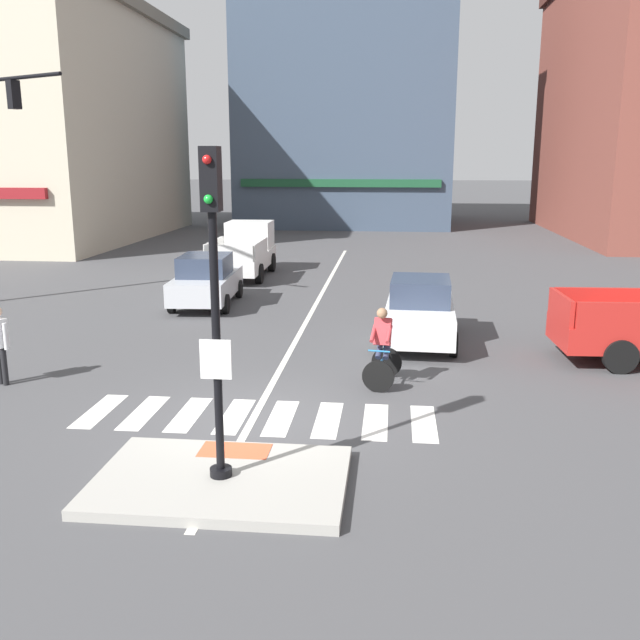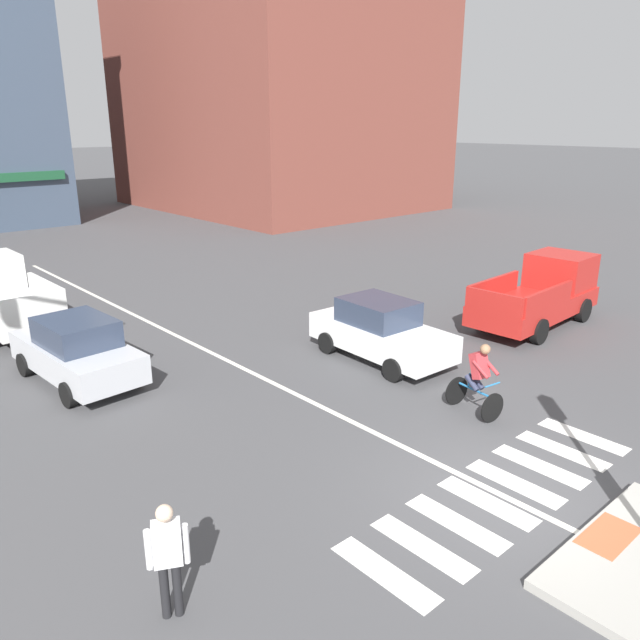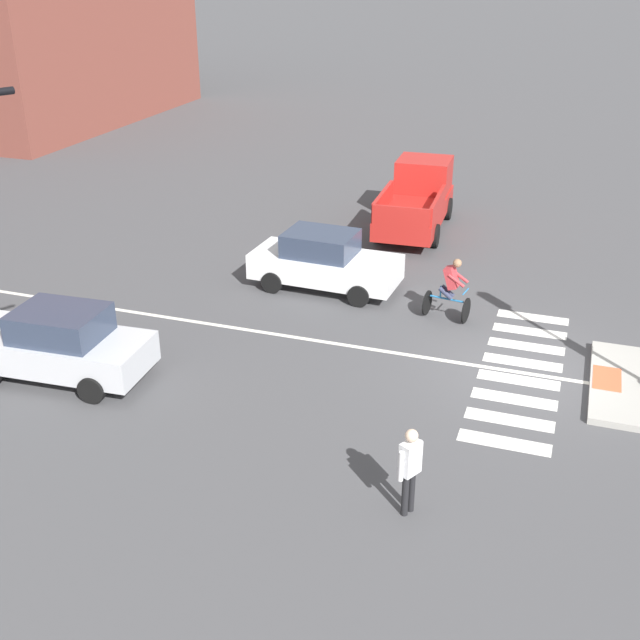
# 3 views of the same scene
# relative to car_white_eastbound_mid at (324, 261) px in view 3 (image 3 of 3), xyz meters

# --- Properties ---
(ground_plane) EXTENTS (300.00, 300.00, 0.00)m
(ground_plane) POSITION_rel_car_white_eastbound_mid_xyz_m (-3.11, -5.90, -0.81)
(ground_plane) COLOR #474749
(tactile_pad_front) EXTENTS (1.10, 0.60, 0.01)m
(tactile_pad_front) POSITION_rel_car_white_eastbound_mid_xyz_m (-3.11, -7.62, -0.66)
(tactile_pad_front) COLOR #DB5B38
(tactile_pad_front) RESTS_ON traffic_island
(crosswalk_stripe_a) EXTENTS (0.44, 1.80, 0.01)m
(crosswalk_stripe_a) POSITION_rel_car_white_eastbound_mid_xyz_m (-6.12, -5.77, -0.81)
(crosswalk_stripe_a) COLOR silver
(crosswalk_stripe_a) RESTS_ON ground
(crosswalk_stripe_b) EXTENTS (0.44, 1.80, 0.01)m
(crosswalk_stripe_b) POSITION_rel_car_white_eastbound_mid_xyz_m (-5.26, -5.77, -0.81)
(crosswalk_stripe_b) COLOR silver
(crosswalk_stripe_b) RESTS_ON ground
(crosswalk_stripe_c) EXTENTS (0.44, 1.80, 0.01)m
(crosswalk_stripe_c) POSITION_rel_car_white_eastbound_mid_xyz_m (-4.40, -5.77, -0.81)
(crosswalk_stripe_c) COLOR silver
(crosswalk_stripe_c) RESTS_ON ground
(crosswalk_stripe_d) EXTENTS (0.44, 1.80, 0.01)m
(crosswalk_stripe_d) POSITION_rel_car_white_eastbound_mid_xyz_m (-3.54, -5.77, -0.81)
(crosswalk_stripe_d) COLOR silver
(crosswalk_stripe_d) RESTS_ON ground
(crosswalk_stripe_e) EXTENTS (0.44, 1.80, 0.01)m
(crosswalk_stripe_e) POSITION_rel_car_white_eastbound_mid_xyz_m (-2.68, -5.77, -0.81)
(crosswalk_stripe_e) COLOR silver
(crosswalk_stripe_e) RESTS_ON ground
(crosswalk_stripe_f) EXTENTS (0.44, 1.80, 0.01)m
(crosswalk_stripe_f) POSITION_rel_car_white_eastbound_mid_xyz_m (-1.82, -5.77, -0.81)
(crosswalk_stripe_f) COLOR silver
(crosswalk_stripe_f) RESTS_ON ground
(crosswalk_stripe_g) EXTENTS (0.44, 1.80, 0.01)m
(crosswalk_stripe_g) POSITION_rel_car_white_eastbound_mid_xyz_m (-0.96, -5.77, -0.81)
(crosswalk_stripe_g) COLOR silver
(crosswalk_stripe_g) RESTS_ON ground
(crosswalk_stripe_h) EXTENTS (0.44, 1.80, 0.01)m
(crosswalk_stripe_h) POSITION_rel_car_white_eastbound_mid_xyz_m (-0.10, -5.77, -0.81)
(crosswalk_stripe_h) COLOR silver
(crosswalk_stripe_h) RESTS_ON ground
(lane_centre_line) EXTENTS (0.14, 28.00, 0.01)m
(lane_centre_line) POSITION_rel_car_white_eastbound_mid_xyz_m (-3.18, 4.10, -0.81)
(lane_centre_line) COLOR silver
(lane_centre_line) RESTS_ON ground
(car_white_eastbound_mid) EXTENTS (1.98, 4.17, 1.64)m
(car_white_eastbound_mid) POSITION_rel_car_white_eastbound_mid_xyz_m (0.00, 0.00, 0.00)
(car_white_eastbound_mid) COLOR white
(car_white_eastbound_mid) RESTS_ON ground
(car_silver_westbound_far) EXTENTS (2.03, 4.19, 1.64)m
(car_silver_westbound_far) POSITION_rel_car_white_eastbound_mid_xyz_m (-6.66, 3.94, 0.00)
(car_silver_westbound_far) COLOR silver
(car_silver_westbound_far) RESTS_ON ground
(pickup_truck_red_cross_right) EXTENTS (5.18, 2.23, 2.08)m
(pickup_truck_red_cross_right) POSITION_rel_car_white_eastbound_mid_xyz_m (6.14, -1.27, 0.17)
(pickup_truck_red_cross_right) COLOR red
(pickup_truck_red_cross_right) RESTS_ON ground
(cyclist) EXTENTS (0.82, 1.18, 1.68)m
(cyclist) POSITION_rel_car_white_eastbound_mid_xyz_m (-0.89, -3.69, 0.06)
(cyclist) COLOR black
(cyclist) RESTS_ON ground
(pedestrian_at_curb_left) EXTENTS (0.50, 0.36, 1.67)m
(pedestrian_at_curb_left) POSITION_rel_car_white_eastbound_mid_xyz_m (-8.77, -4.45, 0.17)
(pedestrian_at_curb_left) COLOR black
(pedestrian_at_curb_left) RESTS_ON ground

